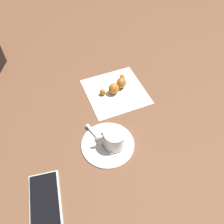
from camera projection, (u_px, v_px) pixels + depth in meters
name	position (u px, v px, depth m)	size (l,w,h in m)	color
ground_plane	(114.00, 119.00, 0.73)	(1.80, 1.80, 0.00)	brown
saucer	(108.00, 144.00, 0.67)	(0.15, 0.15, 0.01)	white
espresso_cup	(114.00, 139.00, 0.65)	(0.06, 0.09, 0.05)	white
teaspoon	(104.00, 143.00, 0.67)	(0.12, 0.07, 0.01)	silver
sugar_packet	(113.00, 134.00, 0.69)	(0.06, 0.02, 0.01)	beige
napkin	(116.00, 92.00, 0.80)	(0.19, 0.19, 0.00)	silver
croissant	(117.00, 85.00, 0.79)	(0.09, 0.10, 0.04)	#9D651D
cell_phone	(45.00, 202.00, 0.57)	(0.15, 0.08, 0.01)	#B6BDB8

